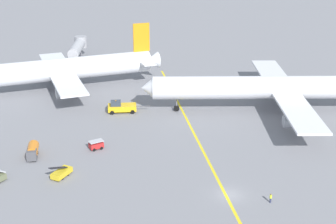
% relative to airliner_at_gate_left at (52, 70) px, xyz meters
% --- Properties ---
extents(ground_plane, '(600.00, 600.00, 0.00)m').
position_rel_airliner_at_gate_left_xyz_m(ground_plane, '(29.43, -57.65, -5.33)').
color(ground_plane, gray).
extents(taxiway_stripe, '(2.58, 119.99, 0.01)m').
position_rel_airliner_at_gate_left_xyz_m(taxiway_stripe, '(28.95, -47.65, -5.33)').
color(taxiway_stripe, yellow).
rests_on(taxiway_stripe, ground).
extents(airliner_at_gate_left, '(57.05, 39.15, 15.66)m').
position_rel_airliner_at_gate_left_xyz_m(airliner_at_gate_left, '(0.00, 0.00, 0.00)').
color(airliner_at_gate_left, white).
rests_on(airliner_at_gate_left, ground).
extents(airliner_being_pushed, '(59.30, 49.64, 15.25)m').
position_rel_airliner_at_gate_left_xyz_m(airliner_being_pushed, '(49.93, -23.26, 0.16)').
color(airliner_being_pushed, silver).
rests_on(airliner_being_pushed, ground).
extents(pushback_tug, '(9.66, 3.60, 2.92)m').
position_rel_airliner_at_gate_left_xyz_m(pushback_tug, '(15.60, -18.06, -4.09)').
color(pushback_tug, gold).
rests_on(pushback_tug, ground).
extents(gse_belt_loader_portside, '(3.89, 4.72, 3.02)m').
position_rel_airliner_at_gate_left_xyz_m(gse_belt_loader_portside, '(2.79, -46.85, -4.50)').
color(gse_belt_loader_portside, gold).
rests_on(gse_belt_loader_portside, ground).
extents(gse_fuel_bowser_stubby, '(2.10, 4.95, 2.40)m').
position_rel_airliner_at_gate_left_xyz_m(gse_fuel_bowser_stubby, '(-2.55, -38.26, -4.00)').
color(gse_fuel_bowser_stubby, orange).
rests_on(gse_fuel_bowser_stubby, ground).
extents(gse_baggage_cart_near_cluster, '(3.11, 2.44, 1.71)m').
position_rel_airliner_at_gate_left_xyz_m(gse_baggage_cart_near_cluster, '(9.14, -36.77, -4.47)').
color(gse_baggage_cart_near_cluster, red).
rests_on(gse_baggage_cart_near_cluster, ground).
extents(ground_crew_wing_walker_right, '(0.36, 0.36, 1.56)m').
position_rel_airliner_at_gate_left_xyz_m(ground_crew_wing_walker_right, '(35.00, -60.96, -4.53)').
color(ground_crew_wing_walker_right, '#2D3351').
rests_on(ground_crew_wing_walker_right, ground).
extents(jet_bridge, '(5.99, 17.79, 6.22)m').
position_rel_airliner_at_gate_left_xyz_m(jet_bridge, '(6.61, 27.85, -0.89)').
color(jet_bridge, '#B7B7BC').
rests_on(jet_bridge, ground).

